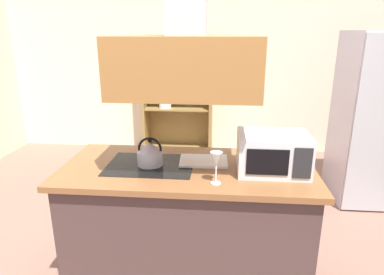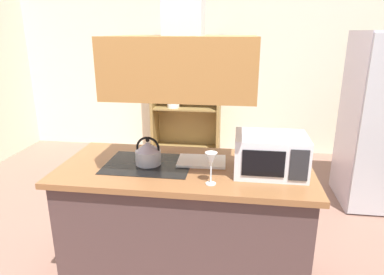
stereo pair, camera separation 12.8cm
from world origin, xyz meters
name	(u,v)px [view 2 (the right image)]	position (x,y,z in m)	size (l,w,h in m)	color
ground_plane	(177,271)	(0.00, 0.00, 0.00)	(7.80, 7.80, 0.00)	#896354
wall_back	(212,62)	(0.00, 3.00, 1.35)	(6.00, 0.12, 2.70)	#EBE3C6
kitchen_island	(185,222)	(0.07, -0.02, 0.45)	(1.75, 0.82, 0.90)	#4A3633
range_hood	(184,45)	(0.07, -0.02, 1.72)	(0.90, 0.70, 1.29)	#A26C35
dish_cabinet	(186,103)	(-0.36, 2.78, 0.77)	(1.02, 0.40, 1.74)	olive
kettle	(148,153)	(-0.19, -0.02, 0.99)	(0.18, 0.18, 0.20)	#B9BBBF
cutting_board	(202,161)	(0.18, 0.07, 0.91)	(0.34, 0.24, 0.02)	white
microwave	(270,154)	(0.64, -0.05, 1.03)	(0.46, 0.35, 0.26)	silver
wine_glass_on_counter	(211,161)	(0.27, -0.28, 1.05)	(0.08, 0.08, 0.21)	silver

